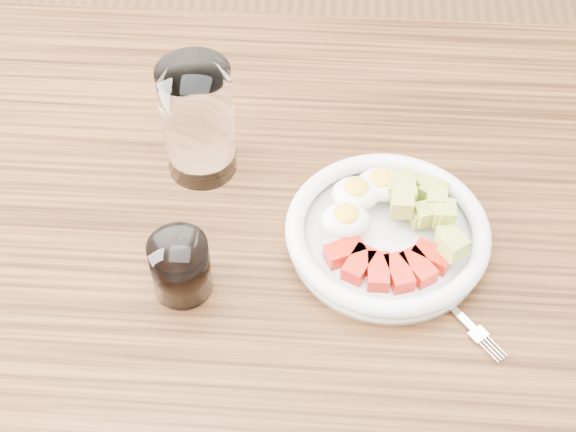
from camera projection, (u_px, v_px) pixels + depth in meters
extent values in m
cube|color=brown|center=(295.00, 248.00, 1.00)|extent=(1.50, 0.90, 0.04)
cylinder|color=white|center=(386.00, 239.00, 0.97)|extent=(0.24, 0.24, 0.01)
torus|color=white|center=(388.00, 230.00, 0.96)|extent=(0.25, 0.25, 0.02)
cube|color=red|center=(344.00, 252.00, 0.94)|extent=(0.05, 0.04, 0.02)
cube|color=red|center=(359.00, 264.00, 0.93)|extent=(0.04, 0.05, 0.02)
cube|color=red|center=(378.00, 272.00, 0.92)|extent=(0.03, 0.05, 0.02)
cube|color=red|center=(399.00, 273.00, 0.92)|extent=(0.04, 0.05, 0.02)
cube|color=red|center=(418.00, 268.00, 0.92)|extent=(0.05, 0.05, 0.02)
cube|color=red|center=(432.00, 257.00, 0.93)|extent=(0.05, 0.04, 0.02)
ellipsoid|color=white|center=(356.00, 194.00, 0.98)|extent=(0.06, 0.05, 0.03)
ellipsoid|color=yellow|center=(356.00, 187.00, 0.97)|extent=(0.03, 0.03, 0.01)
ellipsoid|color=white|center=(381.00, 185.00, 0.99)|extent=(0.06, 0.05, 0.03)
ellipsoid|color=yellow|center=(382.00, 178.00, 0.98)|extent=(0.03, 0.03, 0.01)
ellipsoid|color=white|center=(346.00, 220.00, 0.95)|extent=(0.06, 0.05, 0.03)
ellipsoid|color=yellow|center=(346.00, 213.00, 0.94)|extent=(0.03, 0.03, 0.01)
cube|color=#B5BD49|center=(436.00, 191.00, 1.00)|extent=(0.03, 0.03, 0.02)
cube|color=#B5BD49|center=(425.00, 214.00, 0.95)|extent=(0.03, 0.03, 0.02)
cube|color=#B5BD49|center=(419.00, 216.00, 0.96)|extent=(0.03, 0.03, 0.02)
cube|color=#B5BD49|center=(401.00, 201.00, 0.99)|extent=(0.03, 0.03, 0.02)
cube|color=#B5BD49|center=(436.00, 200.00, 0.95)|extent=(0.02, 0.02, 0.02)
cube|color=#B5BD49|center=(403.00, 197.00, 0.96)|extent=(0.03, 0.03, 0.02)
cube|color=#B5BD49|center=(426.00, 186.00, 0.98)|extent=(0.03, 0.03, 0.02)
cube|color=#B5BD49|center=(440.00, 213.00, 0.95)|extent=(0.04, 0.04, 0.03)
cube|color=#B5BD49|center=(429.00, 193.00, 0.98)|extent=(0.03, 0.03, 0.02)
cube|color=#B5BD49|center=(404.00, 181.00, 0.98)|extent=(0.03, 0.03, 0.02)
cube|color=#B5BD49|center=(399.00, 189.00, 0.98)|extent=(0.03, 0.03, 0.03)
cube|color=#B5BD49|center=(444.00, 209.00, 0.96)|extent=(0.03, 0.03, 0.02)
cube|color=#B5BD49|center=(404.00, 194.00, 0.97)|extent=(0.03, 0.03, 0.03)
cube|color=#B5BD49|center=(402.00, 204.00, 0.95)|extent=(0.03, 0.03, 0.03)
cube|color=#B5BD49|center=(446.00, 238.00, 0.94)|extent=(0.02, 0.02, 0.02)
cube|color=#B5BD49|center=(444.00, 214.00, 0.94)|extent=(0.03, 0.03, 0.03)
cube|color=#B5BD49|center=(418.00, 191.00, 0.99)|extent=(0.04, 0.04, 0.03)
cube|color=#B5BD49|center=(454.00, 246.00, 0.91)|extent=(0.04, 0.04, 0.03)
cube|color=black|center=(422.00, 277.00, 0.94)|extent=(0.06, 0.07, 0.01)
cube|color=silver|center=(461.00, 317.00, 0.90)|extent=(0.04, 0.04, 0.00)
cube|color=silver|center=(478.00, 334.00, 0.89)|extent=(0.03, 0.02, 0.00)
cylinder|color=silver|center=(489.00, 352.00, 0.88)|extent=(0.02, 0.02, 0.00)
cylinder|color=silver|center=(492.00, 350.00, 0.88)|extent=(0.02, 0.02, 0.00)
cylinder|color=silver|center=(495.00, 348.00, 0.88)|extent=(0.02, 0.02, 0.00)
cylinder|color=silver|center=(497.00, 346.00, 0.88)|extent=(0.02, 0.02, 0.00)
cylinder|color=white|center=(198.00, 121.00, 1.00)|extent=(0.09, 0.09, 0.16)
cylinder|color=white|center=(181.00, 267.00, 0.91)|extent=(0.07, 0.07, 0.08)
cylinder|color=black|center=(181.00, 268.00, 0.91)|extent=(0.06, 0.06, 0.07)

